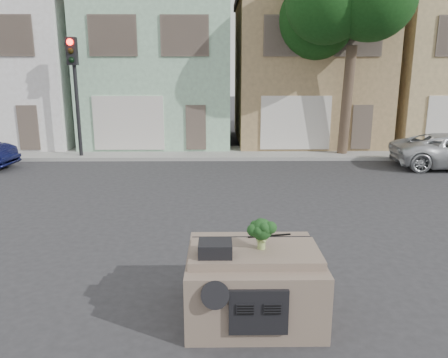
{
  "coord_description": "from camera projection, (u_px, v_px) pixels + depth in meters",
  "views": [
    {
      "loc": [
        -0.53,
        -9.15,
        3.67
      ],
      "look_at": [
        -0.4,
        0.5,
        1.3
      ],
      "focal_mm": 35.0,
      "sensor_mm": 36.0,
      "label": 1
    }
  ],
  "objects": [
    {
      "name": "tree_near",
      "position": [
        350.0,
        58.0,
        18.33
      ],
      "size": [
        4.4,
        4.0,
        8.5
      ],
      "primitive_type": "cube",
      "color": "#123911",
      "rests_on": "ground"
    },
    {
      "name": "townhouse_white",
      "position": [
        18.0,
        70.0,
        22.81
      ],
      "size": [
        7.2,
        8.2,
        7.55
      ],
      "primitive_type": "cube",
      "color": "white",
      "rests_on": "ground"
    },
    {
      "name": "wiper_arm",
      "position": [
        269.0,
        236.0,
        6.96
      ],
      "size": [
        0.69,
        0.15,
        0.02
      ],
      "primitive_type": "cube",
      "rotation": [
        0.0,
        0.0,
        0.17
      ],
      "color": "black",
      "rests_on": "car_dashboard"
    },
    {
      "name": "broccoli",
      "position": [
        262.0,
        234.0,
        6.42
      ],
      "size": [
        0.47,
        0.47,
        0.47
      ],
      "primitive_type": "cube",
      "rotation": [
        0.0,
        0.0,
        6.04
      ],
      "color": "#143313",
      "rests_on": "car_dashboard"
    },
    {
      "name": "townhouse_mint",
      "position": [
        162.0,
        70.0,
        22.91
      ],
      "size": [
        7.2,
        8.2,
        7.55
      ],
      "primitive_type": "cube",
      "color": "#9CCAA7",
      "rests_on": "ground"
    },
    {
      "name": "ground_plane",
      "position": [
        242.0,
        241.0,
        9.77
      ],
      "size": [
        120.0,
        120.0,
        0.0
      ],
      "primitive_type": "plane",
      "color": "#303033",
      "rests_on": "ground"
    },
    {
      "name": "sidewalk",
      "position": [
        230.0,
        153.0,
        19.95
      ],
      "size": [
        40.0,
        3.0,
        0.15
      ],
      "primitive_type": "cube",
      "color": "gray",
      "rests_on": "ground"
    },
    {
      "name": "traffic_signal",
      "position": [
        76.0,
        100.0,
        18.3
      ],
      "size": [
        0.4,
        0.4,
        5.1
      ],
      "primitive_type": "cube",
      "color": "black",
      "rests_on": "ground"
    },
    {
      "name": "car_dashboard",
      "position": [
        253.0,
        280.0,
        6.72
      ],
      "size": [
        2.0,
        1.8,
        1.12
      ],
      "primitive_type": "cube",
      "color": "#756354",
      "rests_on": "ground"
    },
    {
      "name": "instrument_hump",
      "position": [
        215.0,
        249.0,
        6.22
      ],
      "size": [
        0.48,
        0.38,
        0.2
      ],
      "primitive_type": "cube",
      "color": "black",
      "rests_on": "car_dashboard"
    },
    {
      "name": "townhouse_beige",
      "position": [
        445.0,
        70.0,
        23.09
      ],
      "size": [
        7.2,
        8.2,
        7.55
      ],
      "primitive_type": "cube",
      "color": "tan",
      "rests_on": "ground"
    },
    {
      "name": "townhouse_tan",
      "position": [
        304.0,
        70.0,
        23.0
      ],
      "size": [
        7.2,
        8.2,
        7.55
      ],
      "primitive_type": "cube",
      "color": "#9A7F55",
      "rests_on": "ground"
    }
  ]
}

